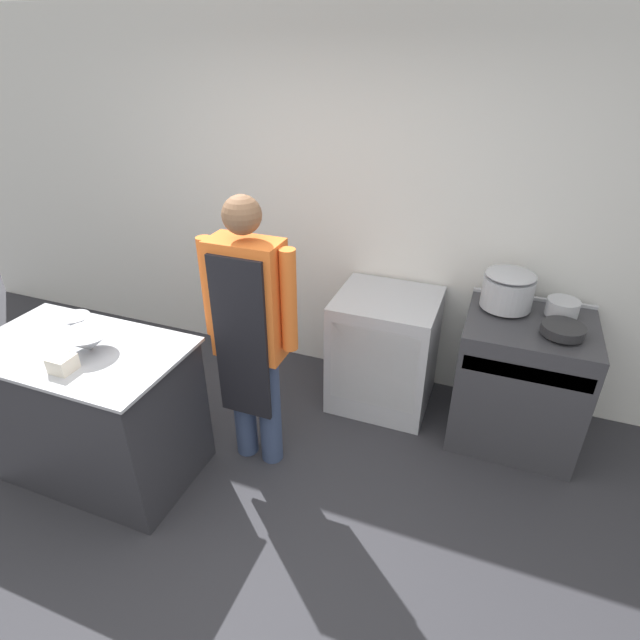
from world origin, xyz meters
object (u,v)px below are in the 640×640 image
object	(u,v)px
plastic_tub	(63,364)
saute_pan	(563,330)
person_cook	(250,326)
fridge_unit	(384,351)
stock_pot	(508,289)
mixing_bowl	(88,341)
sauce_pot	(562,308)
stove	(519,380)

from	to	relation	value
plastic_tub	saute_pan	xyz separation A→B (m)	(2.47, 1.34, -0.01)
person_cook	saute_pan	xyz separation A→B (m)	(1.70, 0.70, -0.05)
fridge_unit	stock_pot	bearing A→B (deg)	5.27
mixing_bowl	plastic_tub	world-z (taller)	mixing_bowl
person_cook	mixing_bowl	bearing A→B (deg)	-150.91
sauce_pot	stock_pot	bearing A→B (deg)	180.00
saute_pan	sauce_pot	world-z (taller)	sauce_pot
fridge_unit	plastic_tub	size ratio (longest dim) A/B	7.47
mixing_bowl	sauce_pot	world-z (taller)	mixing_bowl
plastic_tub	saute_pan	world-z (taller)	plastic_tub
fridge_unit	saute_pan	xyz separation A→B (m)	(1.10, -0.18, 0.51)
person_cook	mixing_bowl	world-z (taller)	person_cook
saute_pan	sauce_pot	size ratio (longest dim) A/B	1.27
stock_pot	saute_pan	world-z (taller)	stock_pot
stock_pot	person_cook	bearing A→B (deg)	-145.26
plastic_tub	sauce_pot	xyz separation A→B (m)	(2.47, 1.59, 0.01)
stove	plastic_tub	xyz separation A→B (m)	(-2.31, -1.46, 0.50)
mixing_bowl	stock_pot	world-z (taller)	stock_pot
fridge_unit	person_cook	xyz separation A→B (m)	(-0.60, -0.88, 0.55)
mixing_bowl	sauce_pot	xyz separation A→B (m)	(2.48, 1.38, -0.00)
fridge_unit	mixing_bowl	bearing A→B (deg)	-136.56
stock_pot	saute_pan	bearing A→B (deg)	-36.20
fridge_unit	saute_pan	bearing A→B (deg)	-9.09
stove	saute_pan	xyz separation A→B (m)	(0.16, -0.12, 0.49)
saute_pan	person_cook	bearing A→B (deg)	-157.61
stove	mixing_bowl	xyz separation A→B (m)	(-2.33, -1.26, 0.52)
fridge_unit	stock_pot	xyz separation A→B (m)	(0.76, 0.07, 0.61)
plastic_tub	fridge_unit	bearing A→B (deg)	47.97
saute_pan	stock_pot	bearing A→B (deg)	143.80
saute_pan	mixing_bowl	bearing A→B (deg)	-155.42
saute_pan	plastic_tub	bearing A→B (deg)	-151.44
stove	sauce_pot	distance (m)	0.56
person_cook	stock_pot	distance (m)	1.66
stove	plastic_tub	bearing A→B (deg)	-147.61
stove	person_cook	world-z (taller)	person_cook
plastic_tub	stock_pot	distance (m)	2.66
sauce_pot	person_cook	bearing A→B (deg)	-150.90
person_cook	stock_pot	bearing A→B (deg)	34.74
plastic_tub	stock_pot	xyz separation A→B (m)	(2.13, 1.59, 0.09)
stove	person_cook	size ratio (longest dim) A/B	0.52
mixing_bowl	plastic_tub	distance (m)	0.21
fridge_unit	mixing_bowl	distance (m)	1.98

